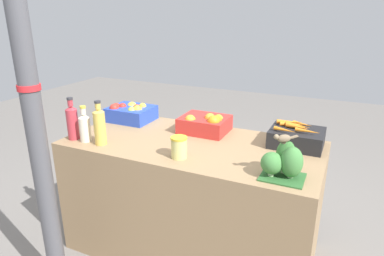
{
  "coord_description": "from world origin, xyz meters",
  "views": [
    {
      "loc": [
        0.88,
        -1.88,
        1.64
      ],
      "look_at": [
        0.0,
        0.0,
        0.91
      ],
      "focal_mm": 32.0,
      "sensor_mm": 36.0,
      "label": 1
    }
  ],
  "objects_px": {
    "support_pole": "(32,109)",
    "juice_bottle_cloudy": "(85,127)",
    "pickle_jar": "(179,147)",
    "orange_crate": "(206,123)",
    "juice_bottle_golden": "(100,126)",
    "carrot_crate": "(297,137)",
    "sparrow_bird": "(283,138)",
    "apple_crate": "(131,112)",
    "broccoli_pile": "(284,161)",
    "juice_bottle_ruby": "(72,122)"
  },
  "relations": [
    {
      "from": "support_pole",
      "to": "juice_bottle_cloudy",
      "type": "distance_m",
      "value": 0.51
    },
    {
      "from": "juice_bottle_cloudy",
      "to": "pickle_jar",
      "type": "distance_m",
      "value": 0.68
    },
    {
      "from": "orange_crate",
      "to": "juice_bottle_golden",
      "type": "relative_size",
      "value": 1.14
    },
    {
      "from": "carrot_crate",
      "to": "pickle_jar",
      "type": "relative_size",
      "value": 2.54
    },
    {
      "from": "orange_crate",
      "to": "sparrow_bird",
      "type": "distance_m",
      "value": 0.79
    },
    {
      "from": "carrot_crate",
      "to": "juice_bottle_golden",
      "type": "height_order",
      "value": "juice_bottle_golden"
    },
    {
      "from": "carrot_crate",
      "to": "pickle_jar",
      "type": "distance_m",
      "value": 0.76
    },
    {
      "from": "support_pole",
      "to": "juice_bottle_cloudy",
      "type": "height_order",
      "value": "support_pole"
    },
    {
      "from": "orange_crate",
      "to": "apple_crate",
      "type": "bearing_deg",
      "value": 179.75
    },
    {
      "from": "support_pole",
      "to": "apple_crate",
      "type": "height_order",
      "value": "support_pole"
    },
    {
      "from": "support_pole",
      "to": "orange_crate",
      "type": "relative_size",
      "value": 7.08
    },
    {
      "from": "apple_crate",
      "to": "broccoli_pile",
      "type": "height_order",
      "value": "broccoli_pile"
    },
    {
      "from": "sparrow_bird",
      "to": "juice_bottle_ruby",
      "type": "bearing_deg",
      "value": -36.79
    },
    {
      "from": "orange_crate",
      "to": "pickle_jar",
      "type": "relative_size",
      "value": 2.54
    },
    {
      "from": "support_pole",
      "to": "juice_bottle_golden",
      "type": "distance_m",
      "value": 0.5
    },
    {
      "from": "support_pole",
      "to": "juice_bottle_golden",
      "type": "bearing_deg",
      "value": 85.04
    },
    {
      "from": "orange_crate",
      "to": "juice_bottle_cloudy",
      "type": "bearing_deg",
      "value": -142.51
    },
    {
      "from": "broccoli_pile",
      "to": "juice_bottle_ruby",
      "type": "xyz_separation_m",
      "value": [
        -1.38,
        -0.03,
        0.03
      ]
    },
    {
      "from": "pickle_jar",
      "to": "orange_crate",
      "type": "bearing_deg",
      "value": 93.72
    },
    {
      "from": "apple_crate",
      "to": "broccoli_pile",
      "type": "bearing_deg",
      "value": -20.24
    },
    {
      "from": "juice_bottle_ruby",
      "to": "sparrow_bird",
      "type": "height_order",
      "value": "juice_bottle_ruby"
    },
    {
      "from": "sparrow_bird",
      "to": "juice_bottle_cloudy",
      "type": "bearing_deg",
      "value": -36.73
    },
    {
      "from": "carrot_crate",
      "to": "broccoli_pile",
      "type": "relative_size",
      "value": 1.45
    },
    {
      "from": "support_pole",
      "to": "apple_crate",
      "type": "distance_m",
      "value": 0.99
    },
    {
      "from": "broccoli_pile",
      "to": "juice_bottle_golden",
      "type": "height_order",
      "value": "juice_bottle_golden"
    },
    {
      "from": "support_pole",
      "to": "juice_bottle_ruby",
      "type": "xyz_separation_m",
      "value": [
        -0.19,
        0.44,
        -0.22
      ]
    },
    {
      "from": "juice_bottle_ruby",
      "to": "juice_bottle_cloudy",
      "type": "relative_size",
      "value": 1.19
    },
    {
      "from": "support_pole",
      "to": "broccoli_pile",
      "type": "relative_size",
      "value": 10.29
    },
    {
      "from": "juice_bottle_ruby",
      "to": "sparrow_bird",
      "type": "relative_size",
      "value": 2.48
    },
    {
      "from": "sparrow_bird",
      "to": "support_pole",
      "type": "bearing_deg",
      "value": -16.11
    },
    {
      "from": "support_pole",
      "to": "orange_crate",
      "type": "distance_m",
      "value": 1.13
    },
    {
      "from": "juice_bottle_ruby",
      "to": "pickle_jar",
      "type": "relative_size",
      "value": 2.21
    },
    {
      "from": "juice_bottle_cloudy",
      "to": "juice_bottle_golden",
      "type": "bearing_deg",
      "value": -0.0
    },
    {
      "from": "juice_bottle_cloudy",
      "to": "sparrow_bird",
      "type": "relative_size",
      "value": 2.09
    },
    {
      "from": "carrot_crate",
      "to": "juice_bottle_golden",
      "type": "xyz_separation_m",
      "value": [
        -1.14,
        -0.5,
        0.06
      ]
    },
    {
      "from": "juice_bottle_ruby",
      "to": "juice_bottle_cloudy",
      "type": "bearing_deg",
      "value": 0.0
    },
    {
      "from": "sparrow_bird",
      "to": "carrot_crate",
      "type": "bearing_deg",
      "value": -128.05
    },
    {
      "from": "broccoli_pile",
      "to": "juice_bottle_ruby",
      "type": "distance_m",
      "value": 1.38
    },
    {
      "from": "sparrow_bird",
      "to": "orange_crate",
      "type": "bearing_deg",
      "value": -75.28
    },
    {
      "from": "orange_crate",
      "to": "pickle_jar",
      "type": "height_order",
      "value": "orange_crate"
    },
    {
      "from": "pickle_jar",
      "to": "juice_bottle_ruby",
      "type": "bearing_deg",
      "value": -178.33
    },
    {
      "from": "apple_crate",
      "to": "pickle_jar",
      "type": "bearing_deg",
      "value": -35.66
    },
    {
      "from": "juice_bottle_golden",
      "to": "broccoli_pile",
      "type": "bearing_deg",
      "value": 1.65
    },
    {
      "from": "broccoli_pile",
      "to": "pickle_jar",
      "type": "distance_m",
      "value": 0.6
    },
    {
      "from": "support_pole",
      "to": "broccoli_pile",
      "type": "xyz_separation_m",
      "value": [
        1.19,
        0.48,
        -0.26
      ]
    },
    {
      "from": "juice_bottle_ruby",
      "to": "sparrow_bird",
      "type": "distance_m",
      "value": 1.37
    },
    {
      "from": "orange_crate",
      "to": "juice_bottle_ruby",
      "type": "relative_size",
      "value": 1.15
    },
    {
      "from": "juice_bottle_ruby",
      "to": "juice_bottle_cloudy",
      "type": "xyz_separation_m",
      "value": [
        0.1,
        0.0,
        -0.02
      ]
    },
    {
      "from": "juice_bottle_golden",
      "to": "sparrow_bird",
      "type": "xyz_separation_m",
      "value": [
        1.14,
        0.02,
        0.09
      ]
    },
    {
      "from": "support_pole",
      "to": "carrot_crate",
      "type": "xyz_separation_m",
      "value": [
        1.18,
        0.95,
        -0.28
      ]
    }
  ]
}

